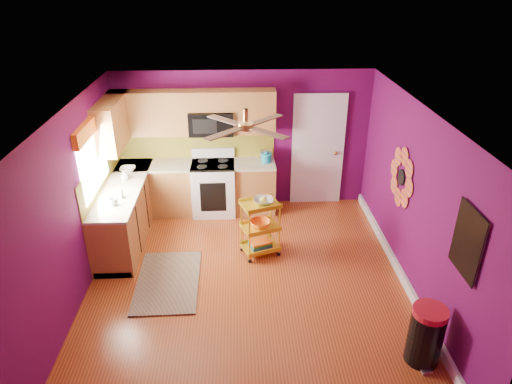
{
  "coord_description": "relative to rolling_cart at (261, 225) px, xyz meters",
  "views": [
    {
      "loc": [
        -0.11,
        -5.23,
        4.09
      ],
      "look_at": [
        0.14,
        0.4,
        1.26
      ],
      "focal_mm": 32.0,
      "sensor_mm": 36.0,
      "label": 1
    }
  ],
  "objects": [
    {
      "name": "ground",
      "position": [
        -0.22,
        -0.76,
        -0.51
      ],
      "size": [
        5.0,
        5.0,
        0.0
      ],
      "primitive_type": "plane",
      "color": "maroon",
      "rests_on": "ground"
    },
    {
      "name": "room_envelope",
      "position": [
        -0.2,
        -0.76,
        1.12
      ],
      "size": [
        4.54,
        5.04,
        2.52
      ],
      "color": "#570A48",
      "rests_on": "ground"
    },
    {
      "name": "lower_cabinets",
      "position": [
        -1.57,
        1.06,
        -0.08
      ],
      "size": [
        2.81,
        2.31,
        0.94
      ],
      "color": "brown",
      "rests_on": "ground"
    },
    {
      "name": "electric_range",
      "position": [
        -0.77,
        1.42,
        -0.03
      ],
      "size": [
        0.76,
        0.66,
        1.13
      ],
      "color": "white",
      "rests_on": "ground"
    },
    {
      "name": "upper_cabinetry",
      "position": [
        -1.47,
        1.42,
        1.29
      ],
      "size": [
        2.8,
        2.3,
        1.26
      ],
      "color": "brown",
      "rests_on": "ground"
    },
    {
      "name": "left_window",
      "position": [
        -2.44,
        0.29,
        1.23
      ],
      "size": [
        0.08,
        1.35,
        1.08
      ],
      "color": "white",
      "rests_on": "ground"
    },
    {
      "name": "panel_door",
      "position": [
        1.13,
        1.71,
        0.51
      ],
      "size": [
        0.95,
        0.11,
        2.15
      ],
      "color": "white",
      "rests_on": "ground"
    },
    {
      "name": "right_wall_art",
      "position": [
        2.0,
        -1.09,
        0.93
      ],
      "size": [
        0.04,
        2.74,
        1.04
      ],
      "color": "black",
      "rests_on": "ground"
    },
    {
      "name": "ceiling_fan",
      "position": [
        -0.22,
        -0.56,
        1.78
      ],
      "size": [
        1.01,
        1.01,
        0.26
      ],
      "color": "#BF8C3F",
      "rests_on": "ground"
    },
    {
      "name": "shag_rug",
      "position": [
        -1.37,
        -0.67,
        -0.5
      ],
      "size": [
        0.9,
        1.45,
        0.02
      ],
      "primitive_type": "cube",
      "rotation": [
        0.0,
        0.0,
        0.02
      ],
      "color": "black",
      "rests_on": "ground"
    },
    {
      "name": "rolling_cart",
      "position": [
        0.0,
        0.0,
        0.0
      ],
      "size": [
        0.65,
        0.56,
        0.99
      ],
      "color": "gold",
      "rests_on": "ground"
    },
    {
      "name": "trash_can",
      "position": [
        1.73,
        -2.23,
        -0.14
      ],
      "size": [
        0.45,
        0.46,
        0.74
      ],
      "color": "black",
      "rests_on": "ground"
    },
    {
      "name": "teal_kettle",
      "position": [
        0.18,
        1.47,
        0.51
      ],
      "size": [
        0.18,
        0.18,
        0.21
      ],
      "color": "teal",
      "rests_on": "lower_cabinets"
    },
    {
      "name": "toaster",
      "position": [
        0.17,
        1.57,
        0.52
      ],
      "size": [
        0.22,
        0.15,
        0.18
      ],
      "primitive_type": "cube",
      "color": "beige",
      "rests_on": "lower_cabinets"
    },
    {
      "name": "soap_bottle_a",
      "position": [
        -2.11,
        0.18,
        0.52
      ],
      "size": [
        0.08,
        0.08,
        0.18
      ],
      "primitive_type": "imported",
      "color": "#EA3F72",
      "rests_on": "lower_cabinets"
    },
    {
      "name": "soap_bottle_b",
      "position": [
        -2.17,
        0.82,
        0.51
      ],
      "size": [
        0.13,
        0.13,
        0.17
      ],
      "primitive_type": "imported",
      "color": "white",
      "rests_on": "lower_cabinets"
    },
    {
      "name": "counter_dish",
      "position": [
        -2.2,
        1.17,
        0.46
      ],
      "size": [
        0.26,
        0.26,
        0.06
      ],
      "primitive_type": "imported",
      "color": "white",
      "rests_on": "lower_cabinets"
    },
    {
      "name": "counter_cup",
      "position": [
        -2.15,
        -0.05,
        0.48
      ],
      "size": [
        0.14,
        0.14,
        0.11
      ],
      "primitive_type": "imported",
      "color": "white",
      "rests_on": "lower_cabinets"
    }
  ]
}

